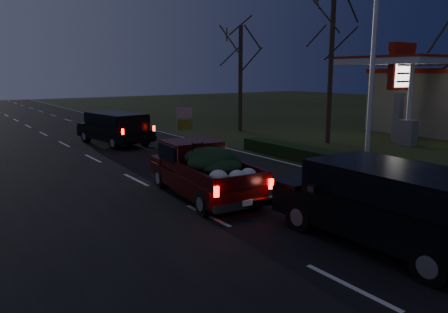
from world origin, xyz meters
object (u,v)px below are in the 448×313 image
pickup_truck (203,167)px  rear_suv (393,199)px  light_pole (375,35)px  gas_price_pylon (401,76)px  lead_suv (116,125)px

pickup_truck → rear_suv: (1.33, -5.98, 0.19)m
light_pole → gas_price_pylon: 7.36m
light_pole → gas_price_pylon: light_pole is taller
pickup_truck → lead_suv: 11.64m
light_pole → gas_price_pylon: bearing=24.7°
light_pole → rear_suv: (-7.22, -6.22, -4.32)m
gas_price_pylon → rear_suv: bearing=-146.1°
gas_price_pylon → rear_suv: (-13.72, -9.22, -2.61)m
light_pole → lead_suv: size_ratio=1.74×
light_pole → rear_suv: light_pole is taller
light_pole → pickup_truck: light_pole is taller
gas_price_pylon → pickup_truck: (-15.06, -3.24, -2.80)m
lead_suv → gas_price_pylon: bearing=-40.3°
lead_suv → light_pole: bearing=-66.7°
light_pole → pickup_truck: (-8.56, -0.25, -4.51)m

